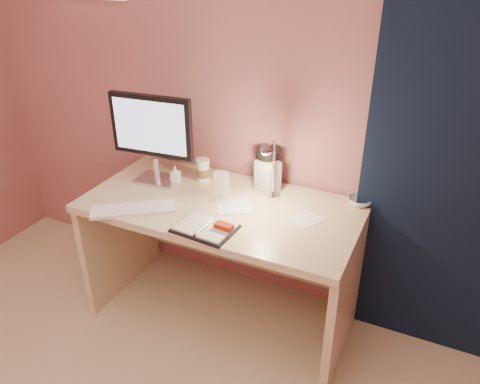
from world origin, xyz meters
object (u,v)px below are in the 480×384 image
at_px(planner, 207,228).
at_px(coffee_cup, 203,170).
at_px(clear_cup, 222,187).
at_px(desk, 228,234).
at_px(desk_lamp, 268,166).
at_px(dark_jar, 268,170).
at_px(keyboard, 134,209).
at_px(bowl, 360,201).
at_px(product_box, 268,176).
at_px(lotion_bottle, 176,175).
at_px(monitor, 152,131).

relative_size(planner, coffee_cup, 2.32).
xyz_separation_m(planner, coffee_cup, (-0.26, 0.44, 0.05)).
bearing_deg(clear_cup, desk, 61.05).
bearing_deg(desk_lamp, desk, -174.47).
distance_m(dark_jar, desk_lamp, 0.23).
distance_m(keyboard, desk_lamp, 0.69).
bearing_deg(keyboard, dark_jar, 11.91).
distance_m(desk, bowl, 0.72).
height_order(clear_cup, product_box, product_box).
bearing_deg(clear_cup, planner, -76.51).
bearing_deg(lotion_bottle, desk_lamp, -1.07).
bearing_deg(lotion_bottle, dark_jar, 20.62).
height_order(coffee_cup, bowl, coffee_cup).
distance_m(bowl, desk_lamp, 0.51).
height_order(keyboard, bowl, bowl).
relative_size(planner, product_box, 1.69).
bearing_deg(monitor, desk_lamp, -3.38).
relative_size(lotion_bottle, dark_jar, 0.51).
bearing_deg(coffee_cup, desk, -30.40).
bearing_deg(bowl, dark_jar, -179.47).
distance_m(desk, keyboard, 0.53).
bearing_deg(lotion_bottle, bowl, 10.60).
bearing_deg(product_box, keyboard, -113.98).
bearing_deg(monitor, desk, -5.38).
xyz_separation_m(monitor, product_box, (0.60, 0.15, -0.21)).
height_order(dark_jar, product_box, dark_jar).
height_order(desk, planner, planner).
bearing_deg(product_box, desk, -112.06).
bearing_deg(keyboard, monitor, 69.05).
distance_m(monitor, planner, 0.65).
bearing_deg(keyboard, clear_cup, 5.43).
bearing_deg(keyboard, coffee_cup, 36.82).
relative_size(coffee_cup, product_box, 0.73).
relative_size(desk, clear_cup, 9.53).
relative_size(monitor, bowl, 4.04).
distance_m(planner, dark_jar, 0.54).
bearing_deg(dark_jar, clear_cup, -123.05).
bearing_deg(desk_lamp, coffee_cup, 166.12).
relative_size(monitor, clear_cup, 3.34).
distance_m(keyboard, dark_jar, 0.73).
bearing_deg(coffee_cup, product_box, 5.18).
bearing_deg(desk_lamp, monitor, -178.62).
bearing_deg(planner, monitor, 150.92).
bearing_deg(bowl, lotion_bottle, -169.40).
relative_size(planner, clear_cup, 1.96).
distance_m(desk, lotion_bottle, 0.43).
bearing_deg(desk, clear_cup, -118.95).
height_order(coffee_cup, dark_jar, dark_jar).
xyz_separation_m(bowl, product_box, (-0.48, -0.06, 0.07)).
relative_size(product_box, desk_lamp, 0.51).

